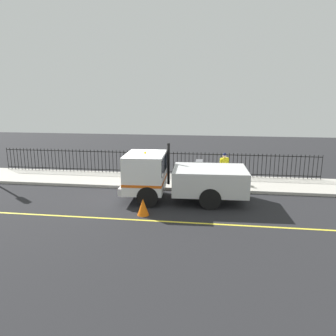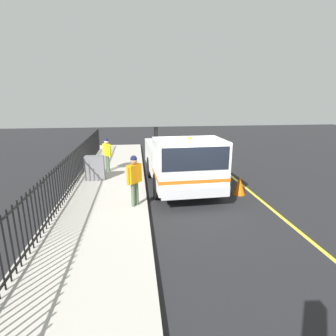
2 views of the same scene
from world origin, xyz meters
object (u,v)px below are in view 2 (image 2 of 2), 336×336
(worker_standing, at_px, (134,175))
(pedestrian_distant, at_px, (107,151))
(work_truck, at_px, (181,159))
(traffic_cone, at_px, (239,185))
(utility_cabinet, at_px, (95,168))

(worker_standing, bearing_deg, pedestrian_distant, 61.67)
(work_truck, xyz_separation_m, pedestrian_distant, (3.22, -2.47, -0.08))
(work_truck, distance_m, pedestrian_distant, 4.06)
(traffic_cone, bearing_deg, pedestrian_distant, -33.32)
(pedestrian_distant, height_order, utility_cabinet, pedestrian_distant)
(work_truck, bearing_deg, utility_cabinet, -18.54)
(work_truck, distance_m, utility_cabinet, 3.80)
(worker_standing, distance_m, utility_cabinet, 3.58)
(work_truck, relative_size, pedestrian_distant, 3.65)
(worker_standing, relative_size, pedestrian_distant, 1.06)
(pedestrian_distant, bearing_deg, work_truck, 17.62)
(worker_standing, xyz_separation_m, pedestrian_distant, (1.33, -4.51, -0.06))
(work_truck, bearing_deg, traffic_cone, 151.53)
(worker_standing, relative_size, utility_cabinet, 1.61)
(work_truck, xyz_separation_m, traffic_cone, (-2.12, 1.04, -0.87))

